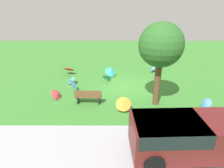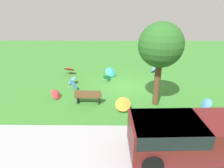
# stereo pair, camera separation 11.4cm
# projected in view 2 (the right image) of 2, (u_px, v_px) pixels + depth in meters

# --- Properties ---
(ground) EXTENTS (40.00, 40.00, 0.00)m
(ground) POSITION_uv_depth(u_px,v_px,m) (125.00, 87.00, 13.91)
(ground) COLOR #387A2D
(road_strip) EXTENTS (40.00, 3.55, 0.01)m
(road_strip) POSITION_uv_depth(u_px,v_px,m) (135.00, 151.00, 7.73)
(road_strip) COLOR #9E9EA3
(road_strip) RESTS_ON ground
(van_dark) EXTENTS (4.67, 2.27, 1.53)m
(van_dark) POSITION_uv_depth(u_px,v_px,m) (185.00, 134.00, 7.28)
(van_dark) COLOR #591919
(van_dark) RESTS_ON ground
(park_bench) EXTENTS (1.62, 0.54, 0.90)m
(park_bench) POSITION_uv_depth(u_px,v_px,m) (88.00, 97.00, 11.35)
(park_bench) COLOR brown
(park_bench) RESTS_ON ground
(shade_tree) EXTENTS (2.44, 2.44, 4.77)m
(shade_tree) POSITION_uv_depth(u_px,v_px,m) (161.00, 46.00, 10.15)
(shade_tree) COLOR brown
(shade_tree) RESTS_ON ground
(parasol_red_0) EXTENTS (1.11, 1.08, 0.84)m
(parasol_red_0) POSITION_uv_depth(u_px,v_px,m) (69.00, 68.00, 16.29)
(parasol_red_0) COLOR tan
(parasol_red_0) RESTS_ON ground
(parasol_orange_0) EXTENTS (0.93, 0.87, 0.85)m
(parasol_orange_0) POSITION_uv_depth(u_px,v_px,m) (123.00, 104.00, 10.43)
(parasol_orange_0) COLOR tan
(parasol_orange_0) RESTS_ON ground
(parasol_teal_0) EXTENTS (0.85, 0.79, 0.66)m
(parasol_teal_0) POSITION_uv_depth(u_px,v_px,m) (107.00, 78.00, 14.70)
(parasol_teal_0) COLOR tan
(parasol_teal_0) RESTS_ON ground
(parasol_blue_0) EXTENTS (0.80, 0.89, 0.67)m
(parasol_blue_0) POSITION_uv_depth(u_px,v_px,m) (153.00, 69.00, 16.89)
(parasol_blue_0) COLOR tan
(parasol_blue_0) RESTS_ON ground
(parasol_teal_1) EXTENTS (1.20, 1.18, 0.84)m
(parasol_teal_1) POSITION_uv_depth(u_px,v_px,m) (111.00, 72.00, 15.72)
(parasol_teal_1) COLOR tan
(parasol_teal_1) RESTS_ON ground
(parasol_blue_1) EXTENTS (0.81, 0.83, 0.82)m
(parasol_blue_1) POSITION_uv_depth(u_px,v_px,m) (74.00, 84.00, 13.31)
(parasol_blue_1) COLOR tan
(parasol_blue_1) RESTS_ON ground
(parasol_red_2) EXTENTS (0.79, 0.84, 0.66)m
(parasol_red_2) POSITION_uv_depth(u_px,v_px,m) (57.00, 94.00, 11.99)
(parasol_red_2) COLOR tan
(parasol_red_2) RESTS_ON ground
(parasol_blue_2) EXTENTS (0.72, 0.76, 0.60)m
(parasol_blue_2) POSITION_uv_depth(u_px,v_px,m) (206.00, 103.00, 10.89)
(parasol_blue_2) COLOR tan
(parasol_blue_2) RESTS_ON ground
(parasol_blue_3) EXTENTS (0.76, 0.84, 0.66)m
(parasol_blue_3) POSITION_uv_depth(u_px,v_px,m) (71.00, 80.00, 14.26)
(parasol_blue_3) COLOR tan
(parasol_blue_3) RESTS_ON ground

